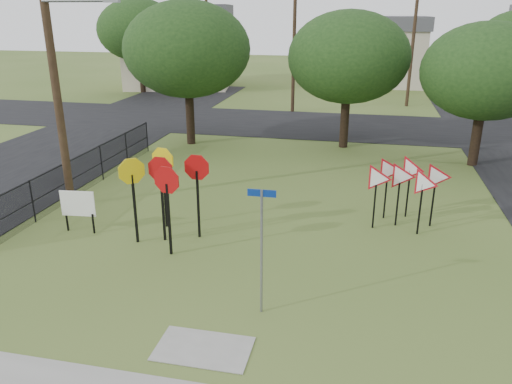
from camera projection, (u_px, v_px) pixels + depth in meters
ground at (233, 290)px, 12.70m from camera, size 140.00×140.00×0.00m
street_left at (47, 157)px, 24.28m from camera, size 8.00×50.00×0.02m
street_far at (315, 125)px, 31.06m from camera, size 60.00×8.00×0.02m
curb_pad at (203, 349)px, 10.50m from camera, size 2.00×1.20×0.02m
street_name_sign at (262, 245)px, 11.22m from camera, size 0.64×0.06×3.07m
stop_sign_cluster at (164, 179)px, 14.86m from camera, size 2.49×2.05×2.70m
yield_sign_cluster at (405, 178)px, 16.07m from camera, size 2.82×1.88×2.20m
info_board at (78, 205)px, 15.75m from camera, size 1.11×0.15×1.39m
utility_pole_main at (54, 59)px, 16.49m from camera, size 3.55×0.33×10.00m
far_pole_a at (294, 44)px, 33.56m from camera, size 1.40×0.24×9.00m
far_pole_b at (413, 45)px, 35.71m from camera, size 1.40×0.24×8.50m
far_pole_c at (207, 38)px, 40.66m from camera, size 1.40×0.24×9.00m
fence_run at (87, 170)px, 19.69m from camera, size 0.05×11.55×1.50m
house_left at (179, 46)px, 45.46m from camera, size 10.58×8.88×7.20m
house_mid at (380, 50)px, 47.54m from camera, size 8.40×8.40×6.20m
tree_near_left at (187, 50)px, 25.09m from camera, size 6.40×6.40×7.27m
tree_near_mid at (348, 57)px, 24.51m from camera, size 6.00×6.00×6.80m
tree_near_right at (486, 71)px, 21.59m from camera, size 5.60×5.60×6.33m
tree_far_left at (139, 30)px, 41.67m from camera, size 6.80×6.80×7.73m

